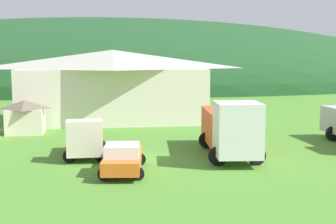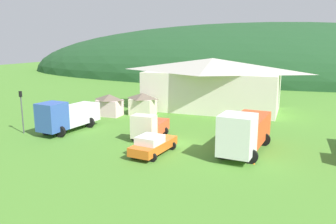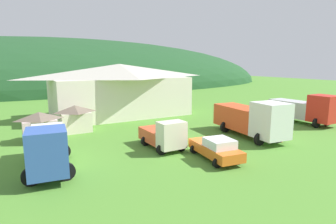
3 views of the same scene
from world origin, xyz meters
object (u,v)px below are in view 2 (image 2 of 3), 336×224
service_pickup_orange (153,145)px  traffic_light_west (22,108)px  traffic_cone_near_pickup (254,164)px  depot_building (212,83)px  play_shed_cream (143,103)px  box_truck_blue (67,115)px  heavy_rig_white (245,131)px  traffic_cone_mid_row (162,131)px  light_truck_cream (149,127)px  play_shed_pink (110,105)px

service_pickup_orange → traffic_light_west: bearing=-88.6°
traffic_cone_near_pickup → depot_building: bearing=112.2°
depot_building → play_shed_cream: (-7.26, -6.48, -2.13)m
box_truck_blue → heavy_rig_white: heavy_rig_white is taller
traffic_cone_mid_row → play_shed_cream: bearing=128.2°
play_shed_cream → service_pickup_orange: play_shed_cream is taller
service_pickup_orange → traffic_cone_mid_row: size_ratio=8.42×
box_truck_blue → light_truck_cream: 8.93m
traffic_light_west → traffic_cone_mid_row: bearing=23.9°
box_truck_blue → traffic_cone_near_pickup: box_truck_blue is taller
traffic_cone_near_pickup → heavy_rig_white: bearing=114.1°
depot_building → play_shed_cream: size_ratio=5.90×
light_truck_cream → heavy_rig_white: size_ratio=0.55×
traffic_cone_near_pickup → traffic_cone_mid_row: size_ratio=0.85×
light_truck_cream → traffic_cone_mid_row: light_truck_cream is taller
traffic_light_west → traffic_cone_mid_row: size_ratio=7.06×
service_pickup_orange → box_truck_blue: bearing=-101.1°
play_shed_cream → service_pickup_orange: size_ratio=0.62×
play_shed_cream → play_shed_pink: size_ratio=1.03×
play_shed_pink → service_pickup_orange: size_ratio=0.60×
traffic_cone_mid_row → box_truck_blue: bearing=-159.2°
play_shed_cream → traffic_cone_mid_row: (5.27, -6.70, -1.42)m
box_truck_blue → light_truck_cream: bearing=99.9°
box_truck_blue → play_shed_pink: bearing=-175.1°
play_shed_pink → service_pickup_orange: bearing=-47.2°
light_truck_cream → traffic_light_west: 12.92m
play_shed_pink → traffic_cone_near_pickup: bearing=-30.5°
heavy_rig_white → service_pickup_orange: bearing=-59.7°
play_shed_cream → traffic_cone_near_pickup: bearing=-40.7°
box_truck_blue → service_pickup_orange: box_truck_blue is taller
play_shed_pink → light_truck_cream: (8.66, -7.56, -0.21)m
box_truck_blue → light_truck_cream: (8.90, 0.51, -0.50)m
box_truck_blue → traffic_cone_near_pickup: (19.03, -3.00, -1.68)m
box_truck_blue → light_truck_cream: box_truck_blue is taller
play_shed_pink → traffic_light_west: traffic_light_west is taller
heavy_rig_white → traffic_light_west: size_ratio=2.01×
traffic_light_west → service_pickup_orange: bearing=-5.4°
light_truck_cream → traffic_cone_near_pickup: (10.13, -3.51, -1.18)m
box_truck_blue → traffic_light_west: size_ratio=1.71×
traffic_cone_near_pickup → traffic_cone_mid_row: 11.88m
depot_building → box_truck_blue: size_ratio=2.54×
box_truck_blue → service_pickup_orange: size_ratio=1.44×
play_shed_cream → light_truck_cream: (5.12, -9.64, -0.24)m
box_truck_blue → heavy_rig_white: 17.90m
box_truck_blue → light_truck_cream: size_ratio=1.55×
traffic_cone_near_pickup → box_truck_blue: bearing=171.0°
depot_building → play_shed_pink: bearing=-141.6°
play_shed_cream → traffic_light_west: (-7.43, -12.32, 1.19)m
depot_building → traffic_light_west: (-14.69, -18.80, -0.94)m
play_shed_pink → heavy_rig_white: size_ratio=0.36×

